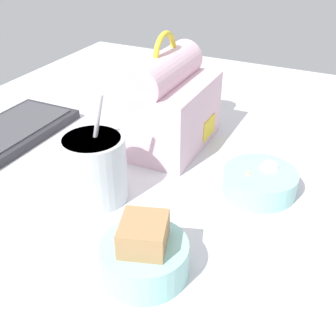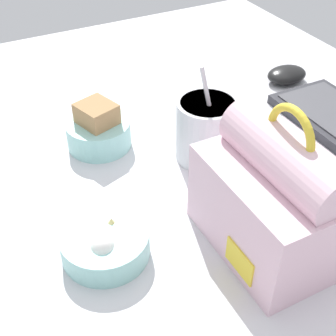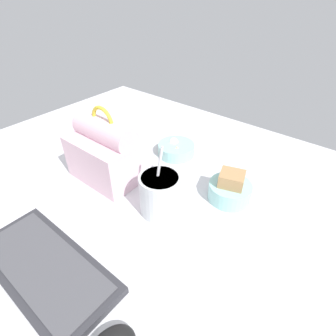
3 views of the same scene
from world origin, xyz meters
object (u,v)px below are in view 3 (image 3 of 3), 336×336
at_px(keyboard, 46,269).
at_px(lunch_bag, 108,152).
at_px(soup_cup, 160,193).
at_px(bento_bowl_sandwich, 230,189).
at_px(bento_bowl_snacks, 176,149).

distance_m(keyboard, lunch_bag, 0.34).
relative_size(lunch_bag, soup_cup, 1.23).
distance_m(bento_bowl_sandwich, bento_bowl_snacks, 0.25).
height_order(soup_cup, bento_bowl_snacks, soup_cup).
height_order(lunch_bag, bento_bowl_snacks, lunch_bag).
height_order(bento_bowl_sandwich, bento_bowl_snacks, bento_bowl_sandwich).
height_order(lunch_bag, soup_cup, lunch_bag).
xyz_separation_m(keyboard, lunch_bag, (0.15, -0.30, 0.07)).
relative_size(keyboard, lunch_bag, 1.50).
bearing_deg(soup_cup, keyboard, 76.77).
bearing_deg(soup_cup, bento_bowl_snacks, -61.21).
xyz_separation_m(keyboard, bento_bowl_sandwich, (-0.18, -0.43, 0.02)).
bearing_deg(bento_bowl_snacks, lunch_bag, 68.56).
bearing_deg(lunch_bag, soup_cup, 174.70).
height_order(keyboard, bento_bowl_sandwich, bento_bowl_sandwich).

